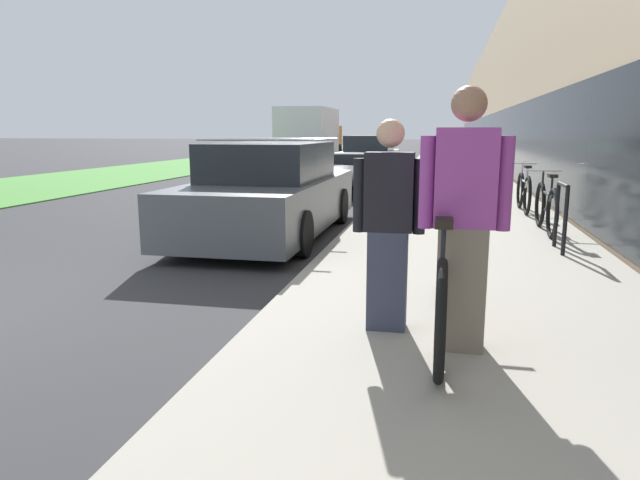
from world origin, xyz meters
name	(u,v)px	position (x,y,z in m)	size (l,w,h in m)	color
sidewalk_slab	(450,169)	(5.22, 21.00, 0.05)	(3.48, 70.00, 0.10)	gray
storefront_facade	(587,100)	(11.99, 29.00, 3.14)	(10.01, 70.00, 6.29)	tan
lawn_strip	(216,161)	(-6.67, 25.00, 0.01)	(5.58, 70.00, 0.03)	#478438
tandem_bicycle	(441,279)	(4.93, 1.01, 0.50)	(0.52, 2.50, 0.93)	black
person_rider	(464,221)	(5.05, 0.70, 0.98)	(0.59, 0.23, 1.75)	#756B5B
person_bystander	(388,226)	(4.53, 0.99, 0.88)	(0.53, 0.21, 1.55)	#33384C
bike_rack_hoop	(561,210)	(6.36, 4.29, 0.62)	(0.05, 0.60, 0.84)	black
cruiser_bike_nearest	(546,207)	(6.41, 5.65, 0.48)	(0.52, 1.74, 0.89)	black
cruiser_bike_middle	(524,191)	(6.39, 7.91, 0.47)	(0.52, 1.66, 0.88)	black
parked_sedan_curbside	(270,193)	(2.38, 5.08, 0.64)	(1.87, 4.63, 1.47)	#4C5156
vintage_roadster_curbside	(344,177)	(2.47, 11.12, 0.42)	(1.83, 4.07, 0.97)	black
parked_sedan_far	(369,158)	(2.39, 16.84, 0.66)	(1.81, 4.75, 1.42)	silver
moving_truck	(310,135)	(-2.02, 26.67, 1.39)	(2.51, 6.25, 2.74)	orange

